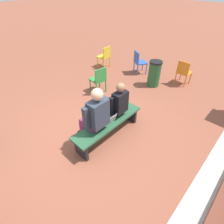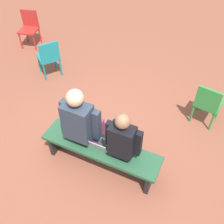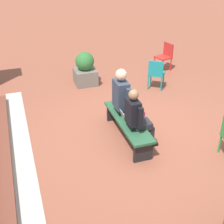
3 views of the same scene
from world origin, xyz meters
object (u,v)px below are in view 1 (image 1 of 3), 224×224
at_px(plastic_chair_near_bench_right, 139,61).
at_px(plastic_chair_foreground, 184,71).
at_px(laptop, 108,120).
at_px(litter_bin, 154,74).
at_px(person_student, 117,105).
at_px(bench, 108,125).
at_px(person_adult, 95,116).
at_px(plastic_chair_far_right, 105,56).
at_px(plastic_chair_near_bench_left, 99,79).

height_order(plastic_chair_near_bench_right, plastic_chair_foreground, same).
distance_m(laptop, litter_bin, 2.88).
xyz_separation_m(person_student, plastic_chair_foreground, (-3.19, 0.17, -0.21)).
xyz_separation_m(plastic_chair_near_bench_right, plastic_chair_foreground, (-0.30, 1.63, 0.00)).
height_order(bench, person_student, person_student).
bearing_deg(person_adult, laptop, 164.14).
bearing_deg(plastic_chair_foreground, person_student, -3.01).
height_order(laptop, plastic_chair_near_bench_right, plastic_chair_near_bench_right).
bearing_deg(plastic_chair_far_right, person_student, 49.10).
xyz_separation_m(bench, plastic_chair_foreground, (-3.53, 0.10, 0.13)).
height_order(bench, laptop, laptop).
bearing_deg(plastic_chair_near_bench_left, laptop, 52.08).
relative_size(person_student, litter_bin, 1.49).
height_order(plastic_chair_near_bench_left, litter_bin, litter_bin).
height_order(person_adult, laptop, person_adult).
relative_size(bench, person_adult, 1.25).
bearing_deg(plastic_chair_near_bench_left, person_student, 59.76).
distance_m(bench, person_adult, 0.51).
relative_size(plastic_chair_foreground, litter_bin, 0.98).
distance_m(plastic_chair_foreground, litter_bin, 1.00).
relative_size(laptop, litter_bin, 0.37).
relative_size(plastic_chair_foreground, plastic_chair_far_right, 1.00).
bearing_deg(plastic_chair_near_bench_right, person_adult, 22.27).
bearing_deg(plastic_chair_near_bench_left, person_adult, 44.46).
bearing_deg(bench, plastic_chair_near_bench_left, -127.76).
xyz_separation_m(person_student, litter_bin, (-2.46, -0.51, -0.26)).
xyz_separation_m(plastic_chair_near_bench_right, litter_bin, (0.44, 0.95, -0.05)).
xyz_separation_m(person_student, person_adult, (0.66, -0.01, 0.06)).
bearing_deg(plastic_chair_far_right, plastic_chair_near_bench_left, 39.57).
bearing_deg(plastic_chair_near_bench_right, litter_bin, 65.42).
bearing_deg(plastic_chair_far_right, plastic_chair_foreground, 104.64).
bearing_deg(bench, litter_bin, -168.44).
xyz_separation_m(person_student, plastic_chair_far_right, (-2.42, -2.79, -0.21)).
bearing_deg(bench, plastic_chair_foreground, 178.31).
bearing_deg(bench, person_student, -169.44).
xyz_separation_m(bench, plastic_chair_near_bench_left, (-1.23, -1.59, 0.13)).
distance_m(person_student, plastic_chair_foreground, 3.20).
bearing_deg(laptop, litter_bin, -168.27).
xyz_separation_m(laptop, plastic_chair_foreground, (-3.55, 0.09, -0.02)).
relative_size(bench, laptop, 5.63).
bearing_deg(litter_bin, plastic_chair_near_bench_left, -33.07).
height_order(plastic_chair_near_bench_right, litter_bin, litter_bin).
distance_m(bench, plastic_chair_far_right, 3.97).
height_order(plastic_chair_near_bench_left, plastic_chair_near_bench_right, same).
height_order(plastic_chair_near_bench_right, plastic_chair_far_right, same).
height_order(person_student, plastic_chair_far_right, person_student).
bearing_deg(plastic_chair_far_right, laptop, 45.91).
distance_m(plastic_chair_near_bench_left, plastic_chair_near_bench_right, 2.00).
height_order(person_adult, plastic_chair_far_right, person_adult).
bearing_deg(laptop, person_student, -168.06).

